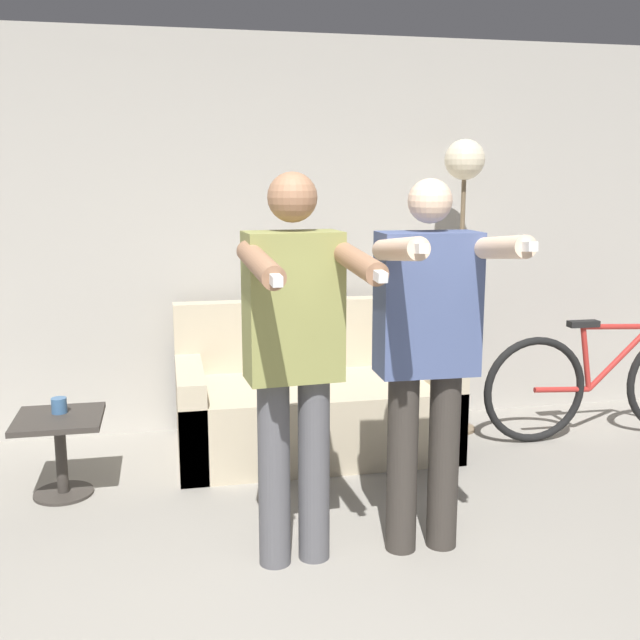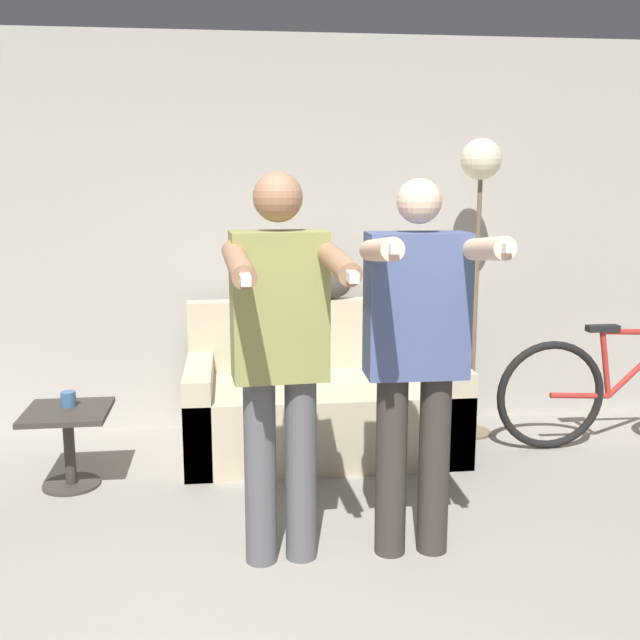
% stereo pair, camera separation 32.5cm
% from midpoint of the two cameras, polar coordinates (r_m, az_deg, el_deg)
% --- Properties ---
extents(wall_back, '(10.00, 0.05, 2.60)m').
position_cam_midpoint_polar(wall_back, '(5.02, -4.17, 6.34)').
color(wall_back, '#B7B2A8').
rests_on(wall_back, ground_plane).
extents(couch, '(1.68, 0.90, 0.90)m').
position_cam_midpoint_polar(couch, '(4.73, 2.16, -6.46)').
color(couch, beige).
rests_on(couch, ground_plane).
extents(person_left, '(0.51, 0.70, 1.71)m').
position_cam_midpoint_polar(person_left, '(3.16, -0.13, -2.10)').
color(person_left, '#56565B').
rests_on(person_left, ground_plane).
extents(person_right, '(0.51, 0.68, 1.69)m').
position_cam_midpoint_polar(person_right, '(3.28, 10.20, -1.90)').
color(person_right, '#38332D').
rests_on(person_right, ground_plane).
extents(cat, '(0.44, 0.15, 0.20)m').
position_cam_midpoint_polar(cat, '(4.91, 2.60, 2.63)').
color(cat, '#3D3833').
rests_on(cat, couch).
extents(floor_lamp, '(0.26, 0.26, 1.93)m').
position_cam_midpoint_polar(floor_lamp, '(4.92, 13.98, 9.51)').
color(floor_lamp, '#756047').
rests_on(floor_lamp, ground_plane).
extents(side_table, '(0.45, 0.45, 0.44)m').
position_cam_midpoint_polar(side_table, '(4.32, -16.60, -8.14)').
color(side_table, '#38332D').
rests_on(side_table, ground_plane).
extents(cup, '(0.08, 0.08, 0.08)m').
position_cam_midpoint_polar(cup, '(4.33, -16.61, -5.81)').
color(cup, '#3D6693').
rests_on(cup, side_table).
extents(bicycle, '(1.71, 0.07, 0.79)m').
position_cam_midpoint_polar(bicycle, '(5.19, 24.03, -4.93)').
color(bicycle, black).
rests_on(bicycle, ground_plane).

